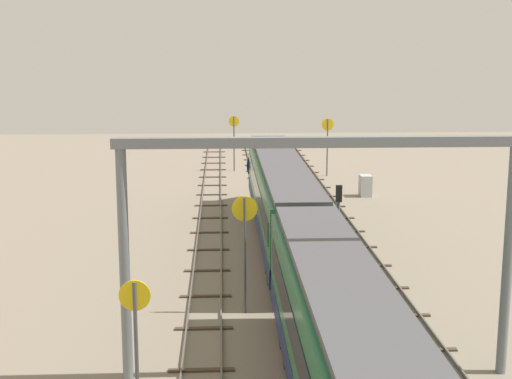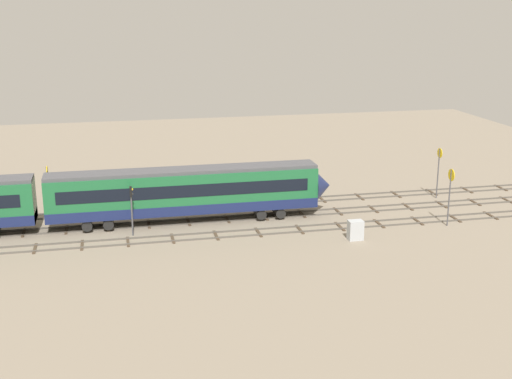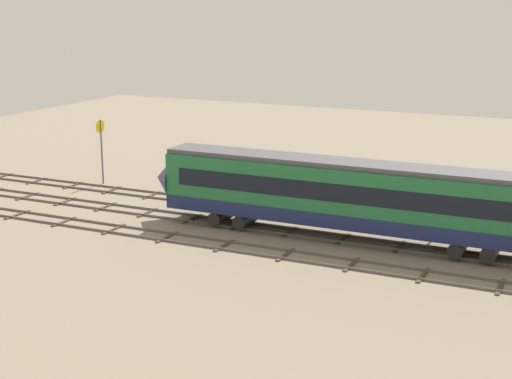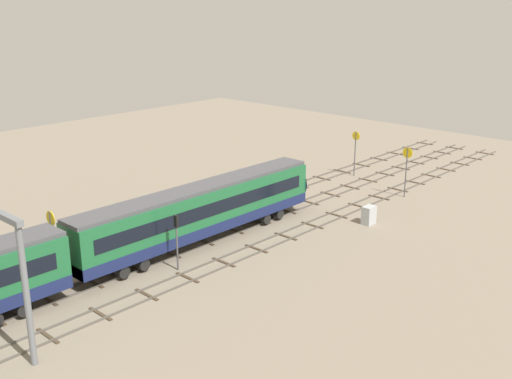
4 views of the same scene
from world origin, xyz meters
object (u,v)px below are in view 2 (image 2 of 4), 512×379
at_px(train, 47,202).
at_px(signal_light_trackside_departure, 132,204).
at_px(relay_cabinet, 355,230).
at_px(speed_sign_distant_end, 450,188).
at_px(speed_sign_mid_trackside, 439,165).
at_px(speed_sign_near_foreground, 48,185).

bearing_deg(train, signal_light_trackside_departure, -20.82).
bearing_deg(relay_cabinet, signal_light_trackside_departure, 164.49).
bearing_deg(relay_cabinet, speed_sign_distant_end, 10.29).
xyz_separation_m(train, relay_cabinet, (25.15, -7.70, -1.83)).
height_order(speed_sign_mid_trackside, signal_light_trackside_departure, speed_sign_mid_trackside).
bearing_deg(relay_cabinet, speed_sign_near_foreground, 157.90).
distance_m(train, speed_sign_distant_end, 34.97).
relative_size(signal_light_trackside_departure, relay_cabinet, 2.60).
xyz_separation_m(speed_sign_mid_trackside, relay_cabinet, (-12.45, -10.01, -2.58)).
relative_size(train, speed_sign_mid_trackside, 9.77).
relative_size(speed_sign_mid_trackside, relay_cabinet, 3.10).
xyz_separation_m(train, speed_sign_distant_end, (34.44, -6.01, 0.84)).
bearing_deg(signal_light_trackside_departure, relay_cabinet, -15.51).
bearing_deg(speed_sign_near_foreground, train, -89.02).
bearing_deg(relay_cabinet, train, 162.98).
bearing_deg(speed_sign_mid_trackside, train, -176.48).
bearing_deg(speed_sign_mid_trackside, relay_cabinet, -141.19).
distance_m(speed_sign_mid_trackside, speed_sign_distant_end, 8.90).
xyz_separation_m(signal_light_trackside_departure, relay_cabinet, (18.12, -5.03, -2.01)).
bearing_deg(relay_cabinet, speed_sign_mid_trackside, 38.81).
height_order(speed_sign_near_foreground, speed_sign_distant_end, speed_sign_near_foreground).
relative_size(speed_sign_mid_trackside, signal_light_trackside_departure, 1.19).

